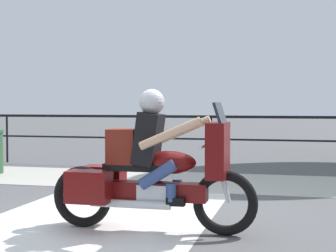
% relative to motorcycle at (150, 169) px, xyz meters
% --- Properties ---
extents(ground_plane, '(120.00, 120.00, 0.00)m').
position_rel_motorcycle_xyz_m(ground_plane, '(-0.24, 0.42, -0.70)').
color(ground_plane, '#565659').
extents(sidewalk_band, '(44.00, 2.40, 0.01)m').
position_rel_motorcycle_xyz_m(sidewalk_band, '(-0.24, 3.82, -0.69)').
color(sidewalk_band, '#B7B2A8').
rests_on(sidewalk_band, ground).
extents(crosswalk_band, '(2.73, 6.00, 0.01)m').
position_rel_motorcycle_xyz_m(crosswalk_band, '(-0.78, 0.22, -0.69)').
color(crosswalk_band, silver).
rests_on(crosswalk_band, ground).
extents(fence_railing, '(36.00, 0.05, 1.19)m').
position_rel_motorcycle_xyz_m(fence_railing, '(-0.24, 5.85, 0.24)').
color(fence_railing, black).
rests_on(fence_railing, ground).
extents(motorcycle, '(2.38, 0.76, 1.60)m').
position_rel_motorcycle_xyz_m(motorcycle, '(0.00, 0.00, 0.00)').
color(motorcycle, black).
rests_on(motorcycle, ground).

